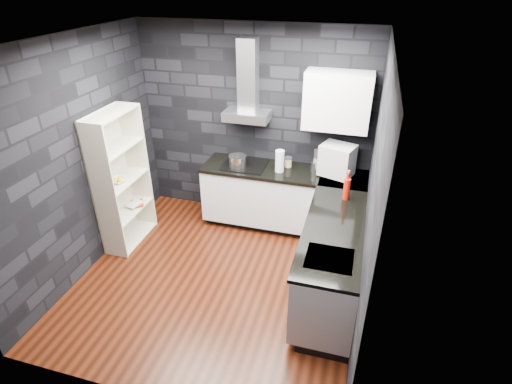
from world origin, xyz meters
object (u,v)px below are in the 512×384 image
at_px(utensil_crock, 315,167).
at_px(fruit_bowl, 118,180).
at_px(red_bottle, 347,189).
at_px(bookshelf, 122,181).
at_px(glass_vase, 280,161).
at_px(appliance_garage, 337,160).
at_px(storage_jar, 288,162).
at_px(pot, 238,161).

bearing_deg(utensil_crock, fruit_bowl, -156.73).
xyz_separation_m(utensil_crock, red_bottle, (0.46, -0.62, 0.07)).
distance_m(red_bottle, bookshelf, 2.79).
bearing_deg(bookshelf, glass_vase, 4.89).
bearing_deg(red_bottle, appliance_garage, 107.09).
bearing_deg(glass_vase, fruit_bowl, -154.99).
bearing_deg(red_bottle, bookshelf, -173.71).
bearing_deg(storage_jar, pot, -163.43).
height_order(glass_vase, utensil_crock, glass_vase).
relative_size(pot, red_bottle, 0.88).
xyz_separation_m(glass_vase, storage_jar, (0.08, 0.17, -0.09)).
relative_size(storage_jar, red_bottle, 0.46).
bearing_deg(fruit_bowl, appliance_garage, 19.74).
bearing_deg(pot, storage_jar, 16.57).
relative_size(glass_vase, fruit_bowl, 1.52).
relative_size(appliance_garage, bookshelf, 0.22).
height_order(pot, fruit_bowl, pot).
relative_size(pot, bookshelf, 0.13).
bearing_deg(fruit_bowl, utensil_crock, 23.27).
relative_size(pot, utensil_crock, 1.77).
xyz_separation_m(pot, utensil_crock, (1.02, 0.15, -0.02)).
bearing_deg(storage_jar, glass_vase, -115.77).
bearing_deg(utensil_crock, appliance_garage, -12.66).
bearing_deg(fruit_bowl, glass_vase, 25.01).
xyz_separation_m(pot, fruit_bowl, (-1.29, -0.85, -0.04)).
xyz_separation_m(pot, storage_jar, (0.66, 0.20, -0.02)).
relative_size(bookshelf, fruit_bowl, 9.33).
bearing_deg(fruit_bowl, pot, 33.18).
xyz_separation_m(utensil_crock, appliance_garage, (0.28, -0.06, 0.16)).
bearing_deg(storage_jar, bookshelf, -153.43).
bearing_deg(bookshelf, fruit_bowl, -108.44).
distance_m(pot, glass_vase, 0.58).
height_order(pot, appliance_garage, appliance_garage).
height_order(appliance_garage, bookshelf, bookshelf).
relative_size(appliance_garage, fruit_bowl, 2.09).
xyz_separation_m(storage_jar, utensil_crock, (0.37, -0.05, 0.00)).
distance_m(pot, fruit_bowl, 1.55).
relative_size(glass_vase, appliance_garage, 0.73).
relative_size(appliance_garage, red_bottle, 1.55).
height_order(glass_vase, storage_jar, glass_vase).
relative_size(utensil_crock, red_bottle, 0.50).
distance_m(appliance_garage, fruit_bowl, 2.77).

